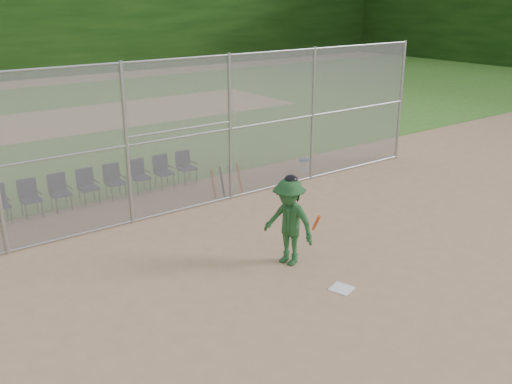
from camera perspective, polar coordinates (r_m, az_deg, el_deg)
ground at (r=11.89m, az=7.32°, el=-8.21°), size 100.00×100.00×0.00m
grass_strip at (r=27.10m, az=-20.19°, el=6.48°), size 100.00×100.00×0.00m
dirt_patch_far at (r=27.10m, az=-20.19°, el=6.49°), size 24.00×24.00×0.00m
backstop_fence at (r=14.93m, az=-5.79°, el=6.06°), size 16.09×0.09×4.00m
home_plate at (r=11.39m, az=8.54°, el=-9.53°), size 0.50×0.50×0.02m
batter_at_plate at (r=11.92m, az=3.31°, el=-2.96°), size 1.11×1.38×1.97m
water_cooler at (r=18.44m, az=4.84°, el=2.68°), size 0.33×0.33×0.42m
spare_bats at (r=16.21m, az=-2.97°, el=1.13°), size 0.96×0.33×0.84m
chair_3 at (r=15.69m, az=-21.61°, el=-0.63°), size 0.54×0.52×0.96m
chair_4 at (r=15.88m, az=-18.97°, el=-0.07°), size 0.54×0.52×0.96m
chair_5 at (r=16.11m, az=-16.40°, el=0.47°), size 0.54×0.52×0.96m
chair_6 at (r=16.37m, az=-13.90°, el=0.99°), size 0.54×0.52×0.96m
chair_7 at (r=16.66m, az=-11.49°, el=1.50°), size 0.54×0.52×0.96m
chair_8 at (r=16.98m, az=-9.17°, el=1.98°), size 0.54×0.52×0.96m
chair_9 at (r=17.33m, az=-6.93°, el=2.44°), size 0.54×0.52×0.96m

